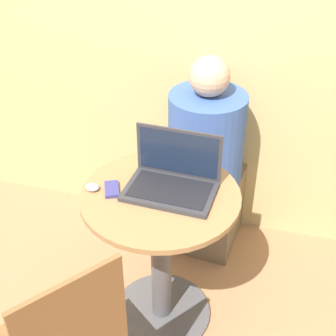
{
  "coord_description": "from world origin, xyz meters",
  "views": [
    {
      "loc": [
        0.45,
        -1.49,
        1.95
      ],
      "look_at": [
        0.02,
        0.05,
        0.86
      ],
      "focal_mm": 50.0,
      "sensor_mm": 36.0,
      "label": 1
    }
  ],
  "objects": [
    {
      "name": "cell_phone",
      "position": [
        -0.2,
        -0.04,
        0.77
      ],
      "size": [
        0.1,
        0.12,
        0.02
      ],
      "color": "navy",
      "rests_on": "round_table"
    },
    {
      "name": "laptop",
      "position": [
        0.04,
        0.05,
        0.81
      ],
      "size": [
        0.38,
        0.26,
        0.24
      ],
      "color": "#2D2D33",
      "rests_on": "round_table"
    },
    {
      "name": "round_table",
      "position": [
        0.0,
        0.0,
        0.49
      ],
      "size": [
        0.68,
        0.68,
        0.76
      ],
      "color": "#4C4C51",
      "rests_on": "ground_plane"
    },
    {
      "name": "computer_mouse",
      "position": [
        -0.28,
        -0.05,
        0.78
      ],
      "size": [
        0.06,
        0.05,
        0.03
      ],
      "color": "#B2B2B7",
      "rests_on": "round_table"
    },
    {
      "name": "back_wall",
      "position": [
        0.0,
        0.82,
        1.3
      ],
      "size": [
        7.0,
        0.05,
        2.6
      ],
      "color": "tan",
      "rests_on": "ground_plane"
    },
    {
      "name": "ground_plane",
      "position": [
        0.0,
        0.0,
        0.0
      ],
      "size": [
        12.0,
        12.0,
        0.0
      ],
      "primitive_type": "plane",
      "color": "#9E704C"
    },
    {
      "name": "person_seated",
      "position": [
        0.09,
        0.63,
        0.48
      ],
      "size": [
        0.42,
        0.62,
        1.17
      ],
      "color": "brown",
      "rests_on": "ground_plane"
    }
  ]
}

